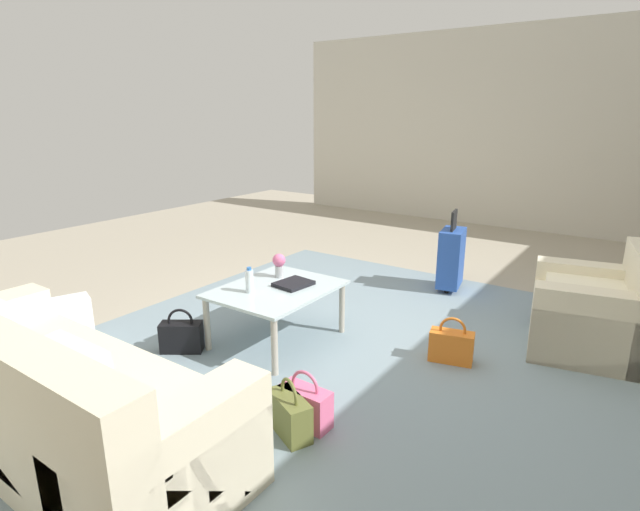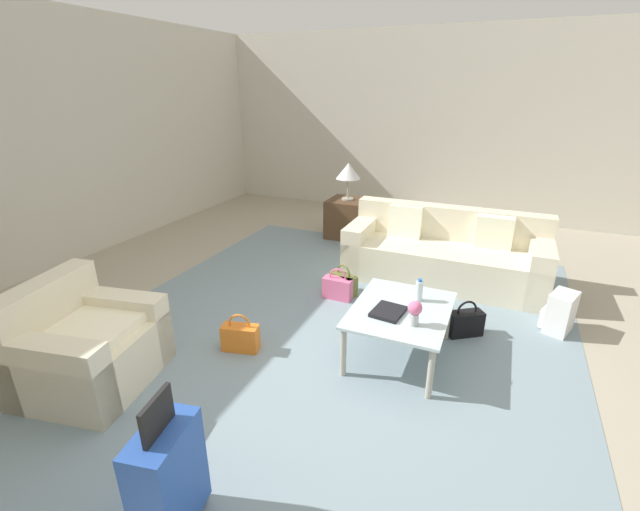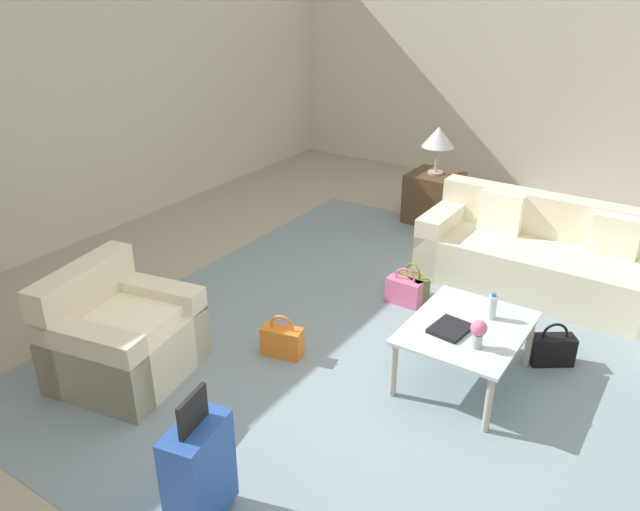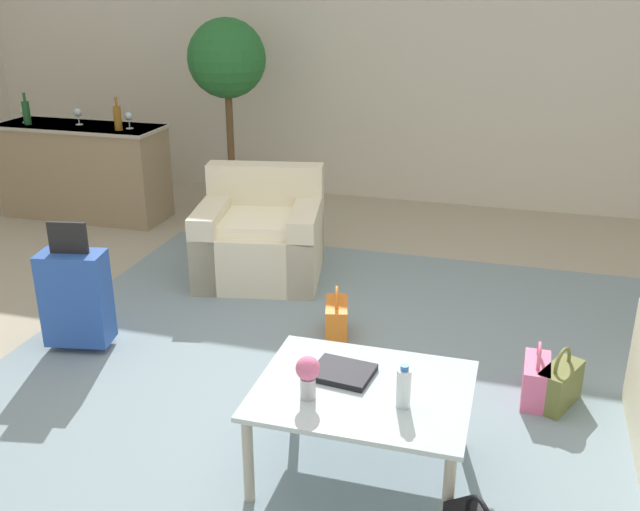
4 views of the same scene
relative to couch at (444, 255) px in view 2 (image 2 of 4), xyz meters
name	(u,v)px [view 2 (image 2 of 4)]	position (x,y,z in m)	size (l,w,h in m)	color
ground_plane	(327,367)	(-2.19, 0.60, -0.30)	(12.00, 12.00, 0.00)	#A89E89
wall_right	(441,126)	(2.87, 0.60, 1.25)	(0.12, 8.00, 3.10)	beige
area_rug	(332,327)	(-1.59, 0.80, -0.30)	(5.20, 4.40, 0.01)	gray
couch	(444,255)	(0.00, 0.00, 0.00)	(0.86, 2.26, 0.84)	beige
armchair	(83,349)	(-3.10, 2.26, -0.01)	(1.07, 1.01, 0.84)	beige
coffee_table	(401,314)	(-1.79, 0.10, 0.11)	(0.98, 0.78, 0.46)	silver
water_bottle	(419,291)	(-1.59, 0.00, 0.26)	(0.06, 0.06, 0.20)	silver
coffee_table_book	(388,312)	(-1.91, 0.18, 0.18)	(0.28, 0.23, 0.03)	black
flower_vase	(415,311)	(-2.01, -0.05, 0.29)	(0.11, 0.11, 0.21)	#B2B7BC
side_table	(347,218)	(1.01, 1.60, -0.01)	(0.57, 0.57, 0.58)	#513823
table_lamp	(348,172)	(1.01, 1.60, 0.70)	(0.36, 0.36, 0.55)	#ADA899
suitcase_blue	(168,477)	(-3.79, 0.80, 0.06)	(0.43, 0.29, 0.85)	#2851AD
handbag_pink	(338,288)	(-1.00, 0.97, -0.17)	(0.14, 0.32, 0.36)	pink
handbag_black	(465,323)	(-1.21, -0.39, -0.17)	(0.30, 0.34, 0.36)	black
handbag_olive	(343,283)	(-0.87, 0.95, -0.17)	(0.26, 0.35, 0.36)	olive
handbag_orange	(240,337)	(-2.26, 1.40, -0.17)	(0.21, 0.34, 0.36)	orange
backpack_white	(559,313)	(-0.78, -1.19, -0.11)	(0.35, 0.32, 0.40)	white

